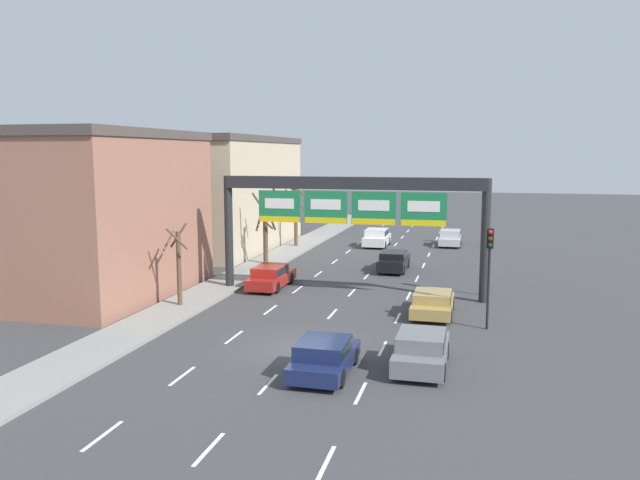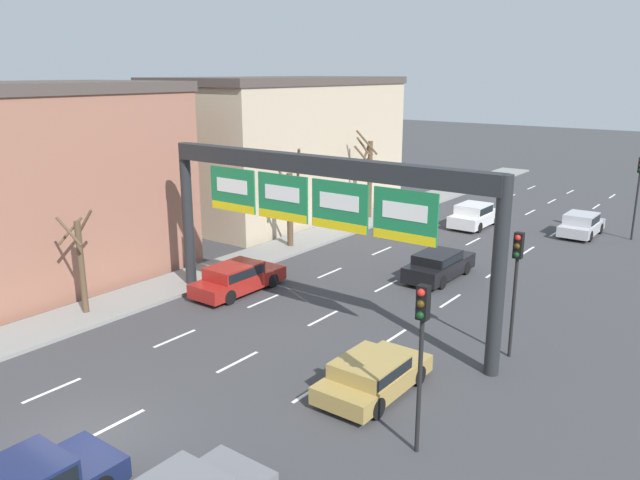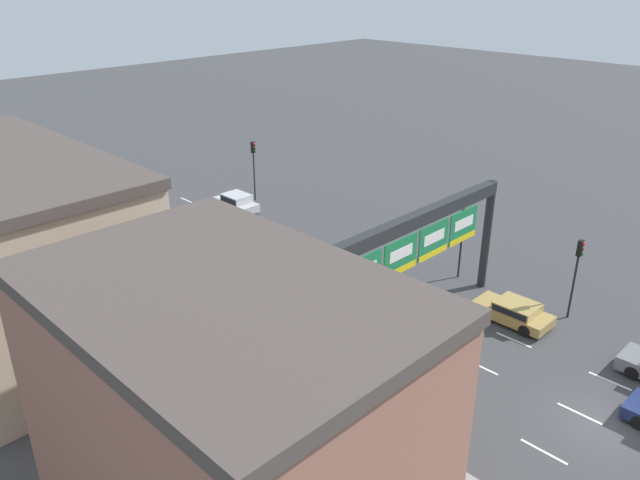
% 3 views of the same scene
% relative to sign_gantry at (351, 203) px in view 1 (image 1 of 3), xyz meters
% --- Properties ---
extents(ground_plane, '(220.00, 220.00, 0.00)m').
position_rel_sign_gantry_xyz_m(ground_plane, '(-0.00, -10.46, -5.30)').
color(ground_plane, '#3D3D3F').
extents(sidewalk_left, '(2.80, 110.00, 0.15)m').
position_rel_sign_gantry_xyz_m(sidewalk_left, '(-8.00, -10.46, -5.22)').
color(sidewalk_left, gray).
rests_on(sidewalk_left, ground_plane).
extents(lane_dashes, '(6.72, 67.00, 0.01)m').
position_rel_sign_gantry_xyz_m(lane_dashes, '(-0.00, 3.04, -5.29)').
color(lane_dashes, white).
rests_on(lane_dashes, ground_plane).
extents(sign_gantry, '(15.29, 0.70, 6.74)m').
position_rel_sign_gantry_xyz_m(sign_gantry, '(0.00, 0.00, 0.00)').
color(sign_gantry, '#232628').
rests_on(sign_gantry, ground_plane).
extents(building_near, '(8.79, 12.89, 9.35)m').
position_rel_sign_gantry_xyz_m(building_near, '(-14.11, -3.31, -0.61)').
color(building_near, '#9E6651').
rests_on(building_near, ground_plane).
extents(building_far, '(9.32, 17.99, 9.45)m').
position_rel_sign_gantry_xyz_m(building_far, '(-14.37, 15.14, -0.56)').
color(building_far, '#C6B293').
rests_on(building_far, ground_plane).
extents(car_white, '(1.95, 4.31, 1.55)m').
position_rel_sign_gantry_xyz_m(car_white, '(-1.48, 18.98, -4.48)').
color(car_white, silver).
rests_on(car_white, ground_plane).
extents(car_gold, '(1.99, 4.21, 1.23)m').
position_rel_sign_gantry_xyz_m(car_gold, '(4.92, -3.48, -4.63)').
color(car_gold, '#A88947').
rests_on(car_gold, ground_plane).
extents(car_silver, '(1.87, 4.01, 1.43)m').
position_rel_sign_gantry_xyz_m(car_silver, '(4.73, 20.80, -4.54)').
color(car_silver, '#B7B7BC').
rests_on(car_silver, ground_plane).
extents(car_grey, '(1.92, 4.22, 1.41)m').
position_rel_sign_gantry_xyz_m(car_grey, '(5.06, -11.43, -4.54)').
color(car_grey, slate).
rests_on(car_grey, ground_plane).
extents(car_red, '(1.80, 4.70, 1.37)m').
position_rel_sign_gantry_xyz_m(car_red, '(-5.00, 0.67, -4.56)').
color(car_red, maroon).
rests_on(car_red, ground_plane).
extents(car_black, '(1.82, 4.52, 1.36)m').
position_rel_sign_gantry_xyz_m(car_black, '(1.46, 8.03, -4.56)').
color(car_black, black).
rests_on(car_black, ground_plane).
extents(car_navy, '(1.95, 4.13, 1.33)m').
position_rel_sign_gantry_xyz_m(car_navy, '(1.66, -12.98, -4.58)').
color(car_navy, '#19234C').
rests_on(car_navy, ground_plane).
extents(traffic_light_near_gantry, '(0.30, 0.35, 4.68)m').
position_rel_sign_gantry_xyz_m(traffic_light_near_gantry, '(7.54, -5.42, -1.96)').
color(traffic_light_near_gantry, black).
rests_on(traffic_light_near_gantry, ground_plane).
extents(traffic_light_mid_block, '(0.30, 0.35, 4.97)m').
position_rel_sign_gantry_xyz_m(traffic_light_mid_block, '(7.45, 21.70, -1.77)').
color(traffic_light_mid_block, black).
rests_on(traffic_light_mid_block, ground_plane).
extents(traffic_light_far_end, '(0.30, 0.35, 4.55)m').
position_rel_sign_gantry_xyz_m(traffic_light_far_end, '(7.41, 1.68, -2.04)').
color(traffic_light_far_end, black).
rests_on(traffic_light_far_end, ground_plane).
extents(tree_bare_closest, '(1.68, 1.69, 5.60)m').
position_rel_sign_gantry_xyz_m(tree_bare_closest, '(-7.81, 7.89, -2.54)').
color(tree_bare_closest, brown).
rests_on(tree_bare_closest, sidewalk_left).
extents(tree_bare_second, '(1.85, 1.70, 5.96)m').
position_rel_sign_gantry_xyz_m(tree_bare_second, '(-8.16, 16.66, -2.07)').
color(tree_bare_second, brown).
rests_on(tree_bare_second, sidewalk_left).
extents(tree_bare_third, '(1.33, 1.35, 4.29)m').
position_rel_sign_gantry_xyz_m(tree_bare_third, '(-8.12, -5.11, -2.91)').
color(tree_bare_third, brown).
rests_on(tree_bare_third, sidewalk_left).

